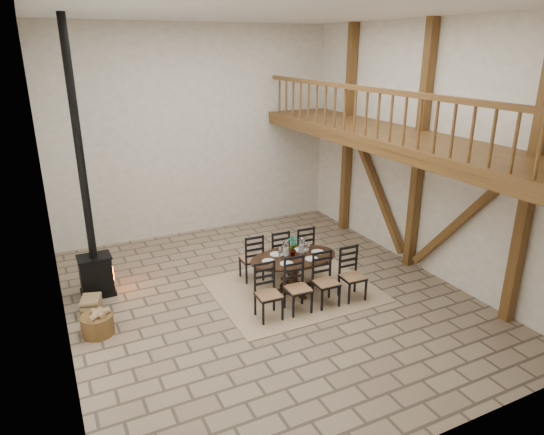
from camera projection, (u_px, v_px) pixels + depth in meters
name	position (u px, v px, depth m)	size (l,w,h in m)	color
ground	(269.00, 297.00, 9.15)	(8.00, 8.00, 0.00)	#8E7A5E
room_shell	(328.00, 133.00, 8.63)	(7.02, 8.02, 5.01)	white
rug	(293.00, 289.00, 9.43)	(3.00, 2.50, 0.02)	tan
dining_table	(295.00, 274.00, 9.24)	(2.13, 1.98, 1.11)	black
wood_stove	(91.00, 239.00, 8.89)	(0.62, 0.48, 5.00)	black
log_basket	(97.00, 324.00, 7.94)	(0.52, 0.52, 0.43)	brown
log_stack	(91.00, 305.00, 8.57)	(0.41, 0.49, 0.32)	tan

